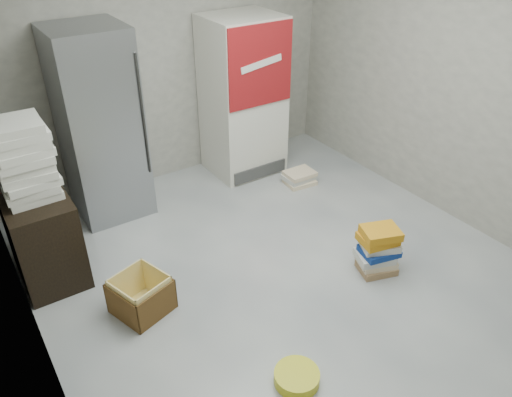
{
  "coord_description": "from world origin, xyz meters",
  "views": [
    {
      "loc": [
        -2.11,
        -2.46,
        2.91
      ],
      "look_at": [
        -0.02,
        0.7,
        0.55
      ],
      "focal_mm": 35.0,
      "sensor_mm": 36.0,
      "label": 1
    }
  ],
  "objects": [
    {
      "name": "ground",
      "position": [
        0.0,
        0.0,
        0.0
      ],
      "size": [
        5.0,
        5.0,
        0.0
      ],
      "primitive_type": "plane",
      "color": "#BABAB5",
      "rests_on": "ground"
    },
    {
      "name": "room_shell",
      "position": [
        0.0,
        0.0,
        1.8
      ],
      "size": [
        4.04,
        5.04,
        2.82
      ],
      "color": "#AAA699",
      "rests_on": "ground"
    },
    {
      "name": "steel_fridge",
      "position": [
        -0.9,
        2.13,
        0.95
      ],
      "size": [
        0.7,
        0.72,
        1.9
      ],
      "color": "#9A9CA1",
      "rests_on": "ground"
    },
    {
      "name": "coke_cooler",
      "position": [
        0.75,
        2.12,
        0.9
      ],
      "size": [
        0.8,
        0.73,
        1.8
      ],
      "color": "silver",
      "rests_on": "ground"
    },
    {
      "name": "wood_shelf",
      "position": [
        -1.73,
        1.4,
        0.4
      ],
      "size": [
        0.5,
        0.8,
        0.8
      ],
      "primitive_type": "cube",
      "color": "black",
      "rests_on": "ground"
    },
    {
      "name": "supply_box_stack",
      "position": [
        -1.72,
        1.4,
        1.12
      ],
      "size": [
        0.44,
        0.44,
        0.65
      ],
      "color": "white",
      "rests_on": "wood_shelf"
    },
    {
      "name": "phonebook_stack_main",
      "position": [
        0.69,
        -0.17,
        0.23
      ],
      "size": [
        0.41,
        0.36,
        0.46
      ],
      "rotation": [
        0.0,
        0.0,
        -0.34
      ],
      "color": "#95714C",
      "rests_on": "ground"
    },
    {
      "name": "phonebook_stack_side",
      "position": [
        1.08,
        1.45,
        0.07
      ],
      "size": [
        0.36,
        0.3,
        0.15
      ],
      "rotation": [
        0.0,
        0.0,
        0.01
      ],
      "color": "beige",
      "rests_on": "ground"
    },
    {
      "name": "cardboard_box",
      "position": [
        -1.24,
        0.52,
        0.13
      ],
      "size": [
        0.5,
        0.5,
        0.32
      ],
      "rotation": [
        0.0,
        0.0,
        0.31
      ],
      "color": "yellow",
      "rests_on": "ground"
    },
    {
      "name": "bucket_lid",
      "position": [
        -0.62,
        -0.72,
        0.04
      ],
      "size": [
        0.34,
        0.34,
        0.08
      ],
      "primitive_type": "cylinder",
      "rotation": [
        0.0,
        0.0,
        -0.08
      ],
      "color": "yellow",
      "rests_on": "ground"
    }
  ]
}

